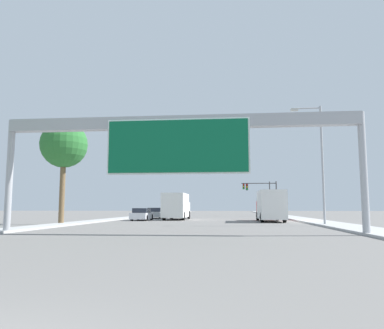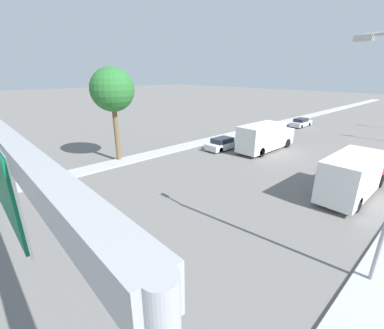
# 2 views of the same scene
# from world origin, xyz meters

# --- Properties ---
(median_strip_left) EXTENTS (2.00, 120.00, 0.15)m
(median_strip_left) POSITION_xyz_m (-10.75, 60.00, 0.07)
(median_strip_left) COLOR #ABABAB
(median_strip_left) RESTS_ON ground
(sign_gantry) EXTENTS (20.29, 0.73, 6.60)m
(sign_gantry) POSITION_xyz_m (0.00, 17.88, 5.38)
(sign_gantry) COLOR #9EA0A5
(sign_gantry) RESTS_ON ground
(car_near_right) EXTENTS (1.81, 4.45, 1.37)m
(car_near_right) POSITION_xyz_m (-7.00, 39.00, 0.65)
(car_near_right) COLOR silver
(car_near_right) RESTS_ON ground
(car_far_center) EXTENTS (1.88, 4.58, 1.40)m
(car_far_center) POSITION_xyz_m (-7.00, 47.03, 0.67)
(car_far_center) COLOR #A5A8AD
(car_far_center) RESTS_ON ground
(car_mid_right) EXTENTS (1.71, 4.52, 1.39)m
(car_mid_right) POSITION_xyz_m (-7.00, 58.50, 0.66)
(car_mid_right) COLOR silver
(car_mid_right) RESTS_ON ground
(truck_box_primary) EXTENTS (2.43, 8.29, 3.13)m
(truck_box_primary) POSITION_xyz_m (7.00, 36.72, 1.60)
(truck_box_primary) COLOR red
(truck_box_primary) RESTS_ON ground
(truck_box_secondary) EXTENTS (2.50, 8.29, 3.07)m
(truck_box_secondary) POSITION_xyz_m (-3.50, 42.04, 1.57)
(truck_box_secondary) COLOR white
(truck_box_secondary) RESTS_ON ground
(palm_tree_background) EXTENTS (4.03, 4.03, 8.91)m
(palm_tree_background) POSITION_xyz_m (-11.46, 28.25, 6.82)
(palm_tree_background) COLOR brown
(palm_tree_background) RESTS_ON ground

